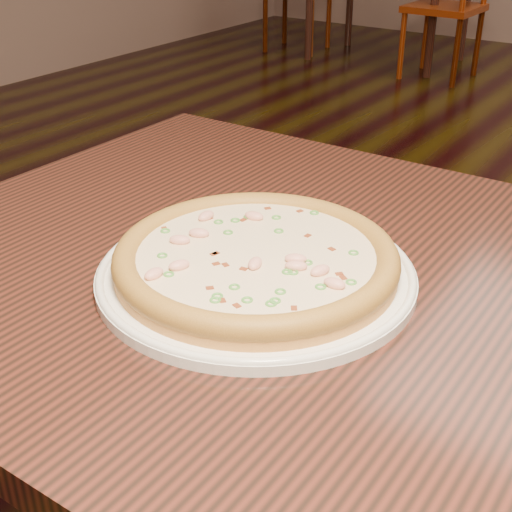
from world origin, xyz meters
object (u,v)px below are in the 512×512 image
Objects in this scene: plate at (256,273)px; pizza at (256,258)px; hero_table at (365,365)px; chair_b at (453,7)px.

pizza is (-0.00, -0.00, 0.02)m from plate.
plate is 0.02m from pizza.
plate is 1.12× the size of pizza.
pizza reaches higher than hero_table.
pizza is at bearing -72.76° from chair_b.
chair_b is at bearing 109.06° from hero_table.
hero_table is at bearing 22.66° from pizza.
plate is (-0.12, -0.05, 0.11)m from hero_table.
pizza reaches higher than plate.
pizza is at bearing -157.34° from hero_table.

